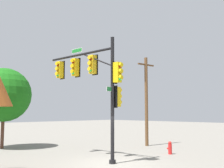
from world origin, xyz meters
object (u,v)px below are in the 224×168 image
Objects in this scene: fire_hydrant at (170,148)px; signal_pole_assembly at (94,78)px; tree_mid at (4,95)px; utility_pole at (146,99)px.

signal_pole_assembly is at bearing 69.92° from fire_hydrant.
signal_pole_assembly is 8.90m from tree_mid.
tree_mid reaches higher than fire_hydrant.
fire_hydrant is (-1.84, -5.03, -4.32)m from signal_pole_assembly.
fire_hydrant is at bearing 146.19° from utility_pole.
utility_pole is at bearing -33.81° from fire_hydrant.
signal_pole_assembly is 1.13× the size of tree_mid.
tree_mid is (8.75, 1.46, -0.68)m from signal_pole_assembly.
signal_pole_assembly is 7.92m from utility_pole.
signal_pole_assembly is 6.88m from fire_hydrant.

